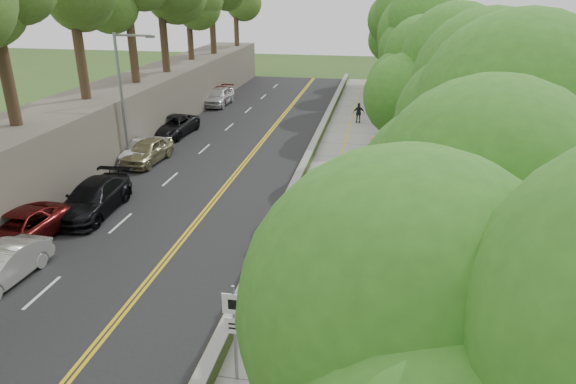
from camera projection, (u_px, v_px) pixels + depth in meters
ground at (231, 315)px, 17.61m from camera, size 140.00×140.00×0.00m
road at (216, 165)px, 32.18m from camera, size 11.20×66.00×0.04m
sidewalk at (343, 173)px, 30.84m from camera, size 4.20×66.00×0.05m
jersey_barrier at (305, 166)px, 31.12m from camera, size 0.42×66.00×0.60m
rock_embankment at (93, 128)px, 32.80m from camera, size 5.00×66.00×4.00m
chainlink_fence at (379, 159)px, 30.12m from camera, size 0.04×66.00×2.00m
trees_fenceside at (431, 55)px, 27.47m from camera, size 7.00×66.00×14.00m
streetlight at (125, 91)px, 30.38m from camera, size 2.52×0.22×8.00m
signpost at (234, 324)px, 13.94m from camera, size 0.62×0.09×3.10m
construction_barrel at (375, 144)px, 34.50m from camera, size 0.62×0.62×1.02m
concrete_block at (320, 333)px, 15.88m from camera, size 1.36×1.04×0.89m
car_1 at (2, 266)px, 19.18m from camera, size 1.65×4.27×1.39m
car_2 at (19, 230)px, 22.01m from camera, size 2.69×5.28×1.43m
car_3 at (93, 198)px, 25.11m from camera, size 2.42×5.45×1.56m
car_4 at (148, 151)px, 32.27m from camera, size 2.12×4.60×1.53m
car_5 at (144, 150)px, 32.65m from camera, size 1.66×4.30×1.40m
car_6 at (173, 126)px, 38.15m from camera, size 2.72×5.35×1.45m
car_7 at (218, 96)px, 48.18m from camera, size 2.30×5.28×1.51m
car_8 at (219, 96)px, 47.71m from camera, size 2.00×4.86×1.65m
painter_0 at (291, 206)px, 23.98m from camera, size 0.79×0.97×1.71m
painter_1 at (259, 281)px, 18.08m from camera, size 0.46×0.62×1.56m
painter_2 at (284, 268)px, 18.92m from camera, size 0.66×0.80×1.54m
painter_3 at (283, 225)px, 22.04m from camera, size 0.96×1.27×1.74m
person_far at (359, 113)px, 41.53m from camera, size 1.01×0.57×1.63m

